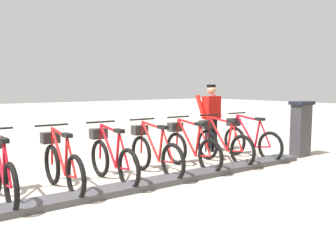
% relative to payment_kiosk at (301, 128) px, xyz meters
% --- Properties ---
extents(ground_plane, '(60.00, 60.00, 0.00)m').
position_rel_payment_kiosk_xyz_m(ground_plane, '(-0.05, 5.27, -0.67)').
color(ground_plane, '#BDB2A4').
extents(dock_rail_base, '(0.44, 9.53, 0.10)m').
position_rel_payment_kiosk_xyz_m(dock_rail_base, '(-0.05, 5.27, -0.62)').
color(dock_rail_base, '#47474C').
rests_on(dock_rail_base, ground).
extents(payment_kiosk, '(0.36, 0.52, 1.28)m').
position_rel_payment_kiosk_xyz_m(payment_kiosk, '(0.00, 0.00, 0.00)').
color(payment_kiosk, '#38383D').
rests_on(payment_kiosk, ground).
extents(bike_docked_0, '(1.72, 0.54, 1.02)m').
position_rel_payment_kiosk_xyz_m(bike_docked_0, '(0.57, 1.11, -0.24)').
color(bike_docked_0, black).
rests_on(bike_docked_0, ground).
extents(bike_docked_1, '(1.72, 0.54, 1.02)m').
position_rel_payment_kiosk_xyz_m(bike_docked_1, '(0.57, 1.98, -0.24)').
color(bike_docked_1, black).
rests_on(bike_docked_1, ground).
extents(bike_docked_2, '(1.72, 0.54, 1.02)m').
position_rel_payment_kiosk_xyz_m(bike_docked_2, '(0.57, 2.85, -0.24)').
color(bike_docked_2, black).
rests_on(bike_docked_2, ground).
extents(bike_docked_3, '(1.72, 0.54, 1.02)m').
position_rel_payment_kiosk_xyz_m(bike_docked_3, '(0.57, 3.73, -0.24)').
color(bike_docked_3, black).
rests_on(bike_docked_3, ground).
extents(bike_docked_4, '(1.72, 0.54, 1.02)m').
position_rel_payment_kiosk_xyz_m(bike_docked_4, '(0.57, 4.60, -0.24)').
color(bike_docked_4, black).
rests_on(bike_docked_4, ground).
extents(bike_docked_5, '(1.72, 0.54, 1.02)m').
position_rel_payment_kiosk_xyz_m(bike_docked_5, '(0.57, 5.47, -0.24)').
color(bike_docked_5, black).
rests_on(bike_docked_5, ground).
extents(bike_docked_6, '(1.72, 0.54, 1.02)m').
position_rel_payment_kiosk_xyz_m(bike_docked_6, '(0.57, 6.34, -0.24)').
color(bike_docked_6, black).
rests_on(bike_docked_6, ground).
extents(worker_near_rack, '(0.48, 0.63, 1.66)m').
position_rel_payment_kiosk_xyz_m(worker_near_rack, '(1.67, 1.26, 0.24)').
color(worker_near_rack, white).
rests_on(worker_near_rack, ground).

